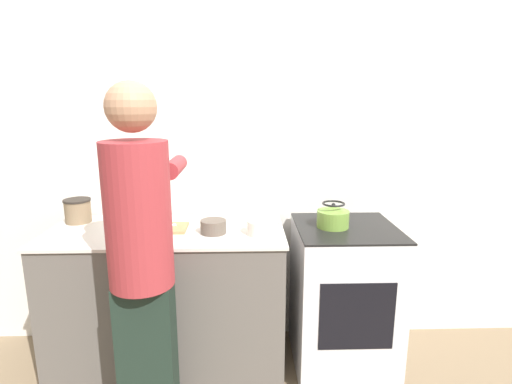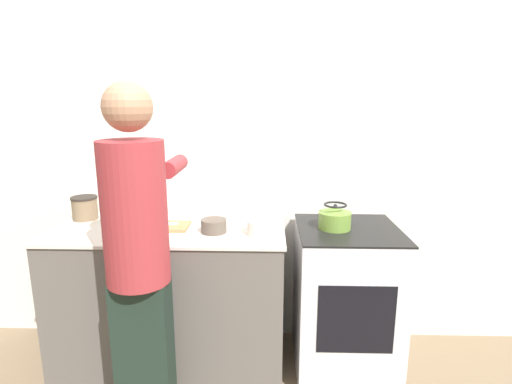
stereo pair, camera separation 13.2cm
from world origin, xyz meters
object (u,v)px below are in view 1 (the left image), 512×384
object	(u,v)px
person	(141,253)
canister_jar	(78,211)
cutting_board	(155,228)
knife	(156,227)
bowl_prep	(213,227)
oven	(343,297)
kettle	(333,217)

from	to	relation	value
person	canister_jar	distance (m)	0.89
cutting_board	knife	size ratio (longest dim) A/B	1.76
cutting_board	knife	bearing A→B (deg)	-39.46
cutting_board	canister_jar	world-z (taller)	canister_jar
bowl_prep	canister_jar	bearing A→B (deg)	164.50
canister_jar	knife	bearing A→B (deg)	-18.51
knife	bowl_prep	world-z (taller)	bowl_prep
oven	knife	distance (m)	1.24
canister_jar	cutting_board	bearing A→B (deg)	-17.89
cutting_board	bowl_prep	bearing A→B (deg)	-11.95
knife	cutting_board	bearing A→B (deg)	121.56
bowl_prep	canister_jar	world-z (taller)	canister_jar
kettle	bowl_prep	size ratio (longest dim) A/B	1.28
cutting_board	knife	world-z (taller)	knife
kettle	person	bearing A→B (deg)	-153.71
oven	cutting_board	distance (m)	1.25
knife	bowl_prep	bearing A→B (deg)	-29.69
cutting_board	kettle	bearing A→B (deg)	-0.54
person	canister_jar	bearing A→B (deg)	129.79
bowl_prep	cutting_board	bearing A→B (deg)	168.05
knife	kettle	xyz separation A→B (m)	(1.06, 0.00, 0.05)
kettle	canister_jar	bearing A→B (deg)	173.65
knife	kettle	world-z (taller)	kettle
oven	kettle	bearing A→B (deg)	-178.38
person	oven	bearing A→B (deg)	24.57
bowl_prep	knife	bearing A→B (deg)	169.29
person	cutting_board	distance (m)	0.52
canister_jar	kettle	bearing A→B (deg)	-6.35
kettle	canister_jar	xyz separation A→B (m)	(-1.59, 0.18, 0.00)
oven	person	world-z (taller)	person
oven	canister_jar	bearing A→B (deg)	174.07
knife	bowl_prep	distance (m)	0.35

